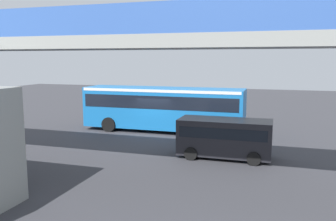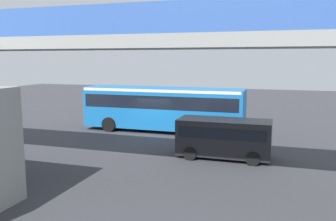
{
  "view_description": "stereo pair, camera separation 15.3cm",
  "coord_description": "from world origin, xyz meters",
  "px_view_note": "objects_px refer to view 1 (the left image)",
  "views": [
    {
      "loc": [
        -8.09,
        22.76,
        5.17
      ],
      "look_at": [
        -0.81,
        -0.52,
        1.6
      ],
      "focal_mm": 37.61,
      "sensor_mm": 36.0,
      "label": 1
    },
    {
      "loc": [
        -8.24,
        22.71,
        5.17
      ],
      "look_at": [
        -0.81,
        -0.52,
        1.6
      ],
      "focal_mm": 37.61,
      "sensor_mm": 36.0,
      "label": 2
    }
  ],
  "objects_px": {
    "pedestrian": "(211,116)",
    "city_bus": "(163,105)",
    "parked_van": "(225,136)",
    "traffic_sign": "(197,102)"
  },
  "relations": [
    {
      "from": "pedestrian",
      "to": "city_bus",
      "type": "bearing_deg",
      "value": 41.11
    },
    {
      "from": "traffic_sign",
      "to": "parked_van",
      "type": "bearing_deg",
      "value": 111.93
    },
    {
      "from": "city_bus",
      "to": "parked_van",
      "type": "distance_m",
      "value": 7.68
    },
    {
      "from": "city_bus",
      "to": "pedestrian",
      "type": "height_order",
      "value": "city_bus"
    },
    {
      "from": "pedestrian",
      "to": "traffic_sign",
      "type": "xyz_separation_m",
      "value": [
        1.22,
        -0.31,
        1.0
      ]
    },
    {
      "from": "city_bus",
      "to": "parked_van",
      "type": "height_order",
      "value": "city_bus"
    },
    {
      "from": "traffic_sign",
      "to": "city_bus",
      "type": "bearing_deg",
      "value": 58.44
    },
    {
      "from": "traffic_sign",
      "to": "pedestrian",
      "type": "bearing_deg",
      "value": 165.96
    },
    {
      "from": "city_bus",
      "to": "parked_van",
      "type": "xyz_separation_m",
      "value": [
        -5.25,
        5.56,
        -0.7
      ]
    },
    {
      "from": "parked_van",
      "to": "pedestrian",
      "type": "relative_size",
      "value": 2.68
    }
  ]
}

